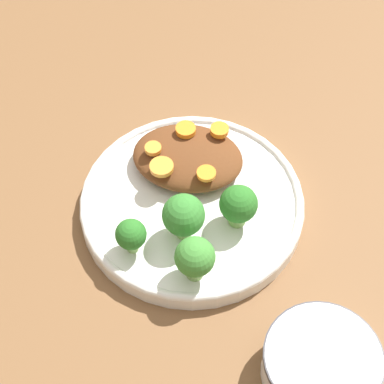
{
  "coord_description": "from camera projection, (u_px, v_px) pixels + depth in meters",
  "views": [
    {
      "loc": [
        -0.08,
        0.4,
        0.59
      ],
      "look_at": [
        0.0,
        0.0,
        0.03
      ],
      "focal_mm": 60.0,
      "sensor_mm": 36.0,
      "label": 1
    }
  ],
  "objects": [
    {
      "name": "carrot_slice_3",
      "position": [
        206.0,
        173.0,
        0.69
      ],
      "size": [
        0.02,
        0.02,
        0.0
      ],
      "primitive_type": "cylinder",
      "color": "orange",
      "rests_on": "stew_mound"
    },
    {
      "name": "carrot_slice_1",
      "position": [
        162.0,
        167.0,
        0.69
      ],
      "size": [
        0.03,
        0.03,
        0.01
      ],
      "primitive_type": "cylinder",
      "color": "orange",
      "rests_on": "stew_mound"
    },
    {
      "name": "broccoli_floret_0",
      "position": [
        195.0,
        258.0,
        0.62
      ],
      "size": [
        0.04,
        0.04,
        0.06
      ],
      "color": "#759E51",
      "rests_on": "plate"
    },
    {
      "name": "carrot_slice_4",
      "position": [
        219.0,
        130.0,
        0.72
      ],
      "size": [
        0.02,
        0.02,
        0.01
      ],
      "primitive_type": "cylinder",
      "color": "orange",
      "rests_on": "stew_mound"
    },
    {
      "name": "plate",
      "position": [
        192.0,
        203.0,
        0.71
      ],
      "size": [
        0.25,
        0.25,
        0.02
      ],
      "color": "silver",
      "rests_on": "ground_plane"
    },
    {
      "name": "carrot_slice_2",
      "position": [
        186.0,
        130.0,
        0.72
      ],
      "size": [
        0.02,
        0.02,
        0.01
      ],
      "primitive_type": "cylinder",
      "color": "orange",
      "rests_on": "stew_mound"
    },
    {
      "name": "broccoli_floret_1",
      "position": [
        238.0,
        205.0,
        0.66
      ],
      "size": [
        0.04,
        0.04,
        0.05
      ],
      "color": "#759E51",
      "rests_on": "plate"
    },
    {
      "name": "stew_mound",
      "position": [
        188.0,
        158.0,
        0.72
      ],
      "size": [
        0.12,
        0.1,
        0.03
      ],
      "primitive_type": "ellipsoid",
      "color": "#5B3319",
      "rests_on": "plate"
    },
    {
      "name": "dip_bowl",
      "position": [
        321.0,
        364.0,
        0.59
      ],
      "size": [
        0.11,
        0.11,
        0.04
      ],
      "color": "silver",
      "rests_on": "ground_plane"
    },
    {
      "name": "ground_plane",
      "position": [
        192.0,
        210.0,
        0.72
      ],
      "size": [
        4.0,
        4.0,
        0.0
      ],
      "primitive_type": "plane",
      "color": "brown"
    },
    {
      "name": "broccoli_floret_3",
      "position": [
        181.0,
        215.0,
        0.65
      ],
      "size": [
        0.04,
        0.04,
        0.06
      ],
      "color": "#759E51",
      "rests_on": "plate"
    },
    {
      "name": "broccoli_floret_2",
      "position": [
        131.0,
        235.0,
        0.65
      ],
      "size": [
        0.03,
        0.03,
        0.04
      ],
      "color": "#7FA85B",
      "rests_on": "plate"
    },
    {
      "name": "carrot_slice_0",
      "position": [
        153.0,
        148.0,
        0.71
      ],
      "size": [
        0.02,
        0.02,
        0.01
      ],
      "primitive_type": "cylinder",
      "color": "orange",
      "rests_on": "stew_mound"
    }
  ]
}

